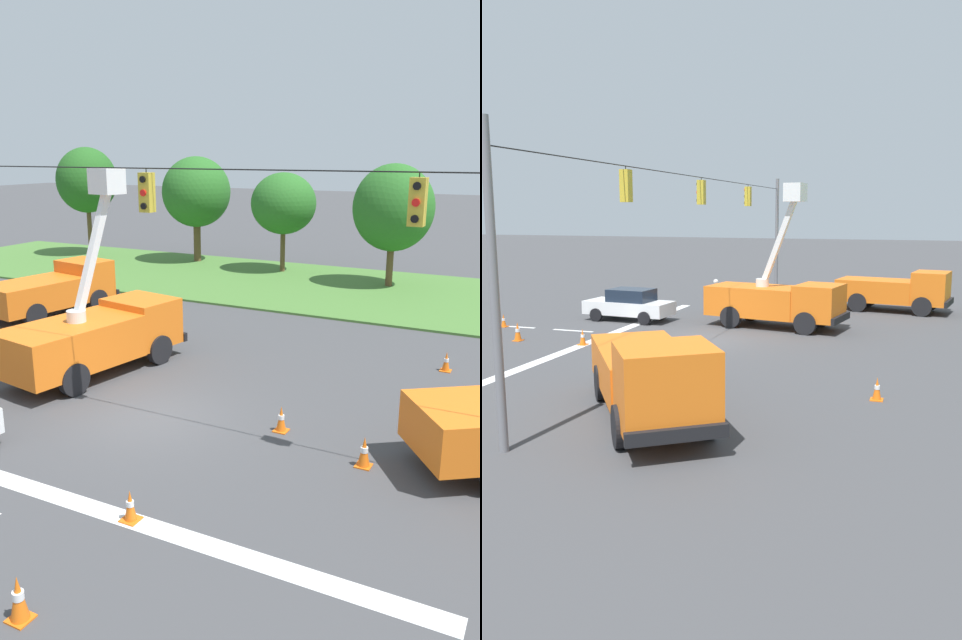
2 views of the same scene
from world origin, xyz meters
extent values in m
plane|color=#424244|center=(0.00, 0.00, 0.00)|extent=(200.00, 200.00, 0.00)
cube|color=silver|center=(0.00, -4.23, 0.00)|extent=(17.60, 0.50, 0.01)
cube|color=silver|center=(0.00, -6.23, 0.00)|extent=(0.20, 2.00, 0.01)
cube|color=silver|center=(0.00, -9.23, 0.00)|extent=(0.20, 2.00, 0.01)
cylinder|color=slate|center=(-13.00, 0.00, 3.60)|extent=(0.20, 0.20, 7.20)
cylinder|color=slate|center=(13.00, 0.00, 3.60)|extent=(0.20, 0.20, 7.20)
cylinder|color=black|center=(0.00, 0.00, 6.60)|extent=(26.00, 0.03, 0.03)
cylinder|color=black|center=(-6.63, 0.00, 6.55)|extent=(0.02, 0.02, 0.10)
cube|color=gold|center=(-6.63, 0.00, 6.02)|extent=(0.32, 0.28, 0.96)
cylinder|color=red|center=(-6.63, -0.16, 6.34)|extent=(0.16, 0.05, 0.16)
cylinder|color=black|center=(-6.63, -0.16, 6.02)|extent=(0.16, 0.05, 0.16)
cylinder|color=black|center=(-6.63, -0.16, 5.70)|extent=(0.16, 0.05, 0.16)
cylinder|color=black|center=(0.17, 0.00, 6.55)|extent=(0.02, 0.02, 0.10)
cube|color=gold|center=(0.17, 0.00, 6.02)|extent=(0.32, 0.28, 0.96)
cylinder|color=black|center=(0.17, -0.16, 6.34)|extent=(0.16, 0.05, 0.16)
cylinder|color=red|center=(0.17, -0.16, 6.02)|extent=(0.16, 0.05, 0.16)
cylinder|color=black|center=(0.17, -0.16, 5.70)|extent=(0.16, 0.05, 0.16)
cylinder|color=black|center=(6.74, 0.00, 6.55)|extent=(0.02, 0.02, 0.10)
cube|color=gold|center=(6.74, 0.00, 6.02)|extent=(0.32, 0.28, 0.96)
cylinder|color=black|center=(6.74, -0.16, 6.34)|extent=(0.16, 0.05, 0.16)
cylinder|color=red|center=(6.74, -0.16, 6.02)|extent=(0.16, 0.05, 0.16)
cylinder|color=black|center=(6.74, -0.16, 5.70)|extent=(0.16, 0.05, 0.16)
cube|color=orange|center=(-3.85, 1.21, 1.18)|extent=(3.01, 4.63, 1.36)
cube|color=orange|center=(-3.34, 4.25, 1.29)|extent=(2.51, 2.19, 1.58)
cube|color=#1E2838|center=(-3.24, 4.89, 1.57)|extent=(1.97, 0.42, 0.71)
cube|color=black|center=(-3.18, 5.24, 0.65)|extent=(2.33, 0.54, 0.30)
cylinder|color=black|center=(-4.44, 4.18, 0.50)|extent=(0.44, 1.03, 1.00)
cylinder|color=black|center=(-2.32, 3.83, 0.50)|extent=(0.44, 1.03, 1.00)
cylinder|color=black|center=(-5.03, 0.63, 0.50)|extent=(0.44, 1.03, 1.00)
cylinder|color=black|center=(-2.91, 0.28, 0.50)|extent=(0.44, 1.03, 1.00)
cylinder|color=silver|center=(-3.80, 1.52, 2.04)|extent=(0.60, 0.60, 0.36)
cube|color=white|center=(-3.67, 2.28, 3.85)|extent=(0.53, 1.78, 4.08)
cube|color=white|center=(-3.54, 3.04, 6.10)|extent=(1.02, 0.94, 0.80)
cube|color=orange|center=(8.96, 1.44, 1.06)|extent=(5.01, 4.46, 1.12)
cube|color=orange|center=(11.61, 3.33, 1.42)|extent=(2.83, 2.88, 1.83)
cube|color=#1E2838|center=(12.17, 3.72, 1.74)|extent=(1.18, 1.60, 0.82)
cube|color=black|center=(12.47, 3.94, 0.65)|extent=(1.42, 1.91, 0.30)
cylinder|color=black|center=(10.81, 4.01, 0.50)|extent=(0.98, 0.81, 1.00)
cylinder|color=black|center=(11.99, 2.34, 0.50)|extent=(0.98, 0.81, 1.00)
cylinder|color=black|center=(7.70, 1.81, 0.50)|extent=(0.98, 0.81, 1.00)
cylinder|color=black|center=(8.89, 0.13, 0.50)|extent=(0.98, 0.81, 1.00)
cube|color=orange|center=(-10.43, 6.17, 1.08)|extent=(2.94, 4.30, 1.17)
cube|color=orange|center=(-9.96, 8.97, 1.35)|extent=(2.48, 2.04, 1.70)
cube|color=#1E2838|center=(-9.87, 9.55, 1.65)|extent=(1.96, 0.42, 0.76)
cube|color=black|center=(-9.81, 9.88, 0.65)|extent=(2.32, 0.54, 0.30)
cylinder|color=black|center=(-11.05, 8.92, 0.50)|extent=(0.44, 1.03, 1.00)
cylinder|color=black|center=(-8.95, 8.57, 0.50)|extent=(0.44, 1.03, 1.00)
cylinder|color=black|center=(-11.60, 5.64, 0.50)|extent=(0.44, 1.03, 1.00)
cylinder|color=black|center=(-9.49, 5.29, 0.50)|extent=(0.44, 1.03, 1.00)
cube|color=white|center=(-3.25, -5.06, 0.64)|extent=(2.07, 4.42, 0.64)
cube|color=#192333|center=(-3.24, -4.91, 1.26)|extent=(1.64, 2.17, 0.60)
cylinder|color=black|center=(-2.49, -6.45, 0.32)|extent=(0.25, 0.65, 0.64)
cylinder|color=black|center=(-4.21, -6.32, 0.32)|extent=(0.25, 0.65, 0.64)
cylinder|color=black|center=(-2.30, -3.79, 0.32)|extent=(0.25, 0.65, 0.64)
cylinder|color=black|center=(-4.02, -3.67, 0.32)|extent=(0.25, 0.65, 0.64)
cylinder|color=#383842|center=(-6.82, -1.72, 0.42)|extent=(0.18, 0.18, 0.85)
cylinder|color=#383842|center=(-6.94, -1.88, 0.42)|extent=(0.18, 0.18, 0.85)
cube|color=orange|center=(-6.88, -1.80, 1.15)|extent=(0.44, 0.46, 0.60)
cube|color=silver|center=(-6.88, -1.80, 1.15)|extent=(0.32, 0.38, 0.62)
cylinder|color=orange|center=(-6.71, -1.59, 1.18)|extent=(0.11, 0.11, 0.55)
cylinder|color=orange|center=(-7.05, -2.01, 1.18)|extent=(0.11, 0.11, 0.55)
sphere|color=tan|center=(-6.88, -1.80, 1.58)|extent=(0.22, 0.22, 0.22)
sphere|color=white|center=(-6.88, -1.80, 1.64)|extent=(0.26, 0.26, 0.26)
cube|color=orange|center=(5.95, 0.00, 0.01)|extent=(0.36, 0.36, 0.03)
cone|color=orange|center=(5.95, 0.00, 0.38)|extent=(0.28, 0.28, 0.71)
cylinder|color=white|center=(5.95, 0.00, 0.42)|extent=(0.18, 0.18, 0.13)
cube|color=orange|center=(0.17, -9.78, 0.01)|extent=(0.36, 0.36, 0.03)
cone|color=orange|center=(0.17, -9.78, 0.32)|extent=(0.23, 0.23, 0.58)
cylinder|color=white|center=(0.17, -9.78, 0.35)|extent=(0.14, 0.14, 0.10)
cube|color=orange|center=(6.48, 7.55, 0.01)|extent=(0.36, 0.36, 0.03)
cone|color=orange|center=(6.48, 7.55, 0.34)|extent=(0.25, 0.25, 0.63)
cylinder|color=white|center=(6.48, 7.55, 0.37)|extent=(0.16, 0.16, 0.11)
cube|color=orange|center=(2.66, -7.19, 0.01)|extent=(0.36, 0.36, 0.03)
cone|color=orange|center=(2.66, -7.19, 0.40)|extent=(0.30, 0.30, 0.75)
cylinder|color=white|center=(2.66, -7.19, 0.44)|extent=(0.19, 0.19, 0.13)
cube|color=orange|center=(-8.85, 0.43, 0.01)|extent=(0.36, 0.36, 0.03)
cone|color=orange|center=(-8.85, 0.43, 0.35)|extent=(0.25, 0.25, 0.64)
cylinder|color=white|center=(-8.85, 0.43, 0.38)|extent=(0.16, 0.16, 0.11)
cube|color=orange|center=(2.53, -4.22, 0.01)|extent=(0.36, 0.36, 0.03)
cone|color=orange|center=(2.53, -4.22, 0.34)|extent=(0.25, 0.25, 0.62)
cylinder|color=white|center=(2.53, -4.22, 0.37)|extent=(0.15, 0.15, 0.11)
cube|color=orange|center=(3.51, 0.85, 0.01)|extent=(0.36, 0.36, 0.03)
cone|color=orange|center=(3.51, 0.85, 0.36)|extent=(0.26, 0.26, 0.65)
cylinder|color=white|center=(3.51, 0.85, 0.39)|extent=(0.16, 0.16, 0.12)
camera|label=1|loc=(9.40, -12.80, 6.98)|focal=35.00mm
camera|label=2|loc=(23.97, 8.71, 5.24)|focal=35.00mm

